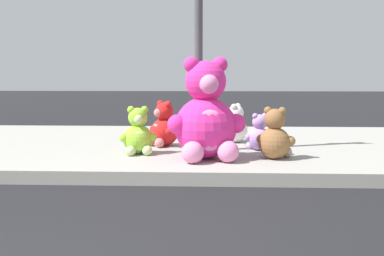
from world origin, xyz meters
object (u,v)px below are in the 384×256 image
object	(u,v)px
plush_red	(163,128)
plush_white	(235,127)
plush_lime	(138,135)
plush_lavender	(259,135)
sign_pole	(199,21)
plush_brown	(275,138)
plush_pink_large	(206,119)

from	to	relation	value
plush_red	plush_white	size ratio (longest dim) A/B	1.11
plush_lime	plush_lavender	size ratio (longest dim) A/B	1.23
plush_lime	plush_red	bearing A→B (deg)	70.59
plush_lime	plush_lavender	xyz separation A→B (m)	(1.58, 0.40, -0.05)
sign_pole	plush_brown	xyz separation A→B (m)	(0.94, -0.53, -1.44)
plush_pink_large	plush_red	bearing A→B (deg)	121.46
plush_pink_large	plush_white	bearing A→B (deg)	74.32
plush_red	plush_brown	size ratio (longest dim) A/B	1.02
plush_brown	plush_lime	distance (m)	1.73
sign_pole	plush_lime	bearing A→B (deg)	-160.61
sign_pole	plush_pink_large	xyz separation A→B (m)	(0.11, -0.59, -1.21)
sign_pole	plush_red	world-z (taller)	sign_pole
plush_pink_large	plush_lavender	distance (m)	1.04
plush_lavender	plush_pink_large	bearing A→B (deg)	-134.49
sign_pole	plush_pink_large	size ratio (longest dim) A/B	2.61
plush_lime	plush_lavender	distance (m)	1.63
plush_pink_large	plush_lavender	bearing A→B (deg)	45.51
plush_brown	plush_lime	xyz separation A→B (m)	(-1.71, 0.26, -0.01)
plush_pink_large	plush_red	xyz separation A→B (m)	(-0.63, 1.02, -0.23)
plush_lime	sign_pole	bearing A→B (deg)	19.39
sign_pole	plush_lime	distance (m)	1.66
plush_white	sign_pole	bearing A→B (deg)	-121.18
sign_pole	plush_white	world-z (taller)	sign_pole
plush_pink_large	plush_brown	bearing A→B (deg)	3.94
sign_pole	plush_lavender	size ratio (longest dim) A/B	6.37
plush_red	plush_pink_large	bearing A→B (deg)	-58.54
plush_white	plush_lavender	xyz separation A→B (m)	(0.30, -0.72, -0.03)
sign_pole	plush_white	bearing A→B (deg)	58.82
plush_red	plush_lavender	bearing A→B (deg)	-13.06
plush_pink_large	plush_lime	xyz separation A→B (m)	(-0.87, 0.32, -0.24)
plush_brown	plush_red	bearing A→B (deg)	146.50
plush_pink_large	plush_white	size ratio (longest dim) A/B	2.10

